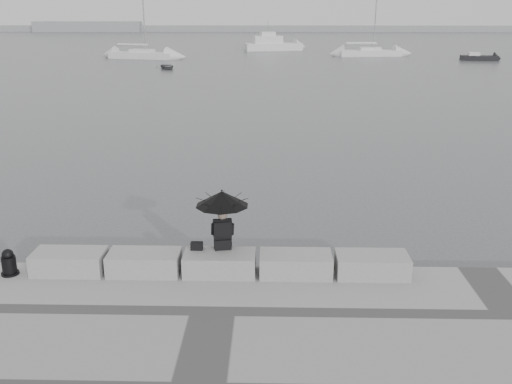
{
  "coord_description": "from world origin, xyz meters",
  "views": [
    {
      "loc": [
        1.1,
        -12.08,
        6.19
      ],
      "look_at": [
        0.73,
        3.0,
        1.33
      ],
      "focal_mm": 40.0,
      "sensor_mm": 36.0,
      "label": 1
    }
  ],
  "objects_px": {
    "sailboat_left": "(142,55)",
    "motor_cruiser": "(273,45)",
    "small_motorboat": "(479,58)",
    "dinghy": "(167,67)",
    "mooring_bollard": "(9,264)",
    "seated_person": "(222,206)",
    "sailboat_right": "(370,52)"
  },
  "relations": [
    {
      "from": "sailboat_right",
      "to": "motor_cruiser",
      "type": "bearing_deg",
      "value": 136.34
    },
    {
      "from": "seated_person",
      "to": "sailboat_left",
      "type": "height_order",
      "value": "sailboat_left"
    },
    {
      "from": "mooring_bollard",
      "to": "small_motorboat",
      "type": "xyz_separation_m",
      "value": [
        31.97,
        62.26,
        -0.44
      ]
    },
    {
      "from": "small_motorboat",
      "to": "dinghy",
      "type": "bearing_deg",
      "value": -155.75
    },
    {
      "from": "sailboat_left",
      "to": "dinghy",
      "type": "xyz_separation_m",
      "value": [
        5.51,
        -13.26,
        -0.26
      ]
    },
    {
      "from": "seated_person",
      "to": "sailboat_right",
      "type": "xyz_separation_m",
      "value": [
        14.61,
        68.23,
        -1.5
      ]
    },
    {
      "from": "dinghy",
      "to": "seated_person",
      "type": "bearing_deg",
      "value": -103.98
    },
    {
      "from": "small_motorboat",
      "to": "sailboat_left",
      "type": "bearing_deg",
      "value": -175.24
    },
    {
      "from": "small_motorboat",
      "to": "dinghy",
      "type": "distance_m",
      "value": 39.05
    },
    {
      "from": "mooring_bollard",
      "to": "dinghy",
      "type": "distance_m",
      "value": 51.01
    },
    {
      "from": "seated_person",
      "to": "small_motorboat",
      "type": "height_order",
      "value": "seated_person"
    },
    {
      "from": "small_motorboat",
      "to": "dinghy",
      "type": "relative_size",
      "value": 1.53
    },
    {
      "from": "motor_cruiser",
      "to": "dinghy",
      "type": "distance_m",
      "value": 30.99
    },
    {
      "from": "mooring_bollard",
      "to": "sailboat_right",
      "type": "height_order",
      "value": "sailboat_right"
    },
    {
      "from": "motor_cruiser",
      "to": "sailboat_right",
      "type": "bearing_deg",
      "value": -53.12
    },
    {
      "from": "mooring_bollard",
      "to": "sailboat_left",
      "type": "xyz_separation_m",
      "value": [
        -10.84,
        63.99,
        -0.25
      ]
    },
    {
      "from": "mooring_bollard",
      "to": "sailboat_right",
      "type": "xyz_separation_m",
      "value": [
        19.37,
        68.71,
        -0.24
      ]
    },
    {
      "from": "mooring_bollard",
      "to": "small_motorboat",
      "type": "height_order",
      "value": "mooring_bollard"
    },
    {
      "from": "seated_person",
      "to": "sailboat_right",
      "type": "bearing_deg",
      "value": 67.0
    },
    {
      "from": "sailboat_right",
      "to": "motor_cruiser",
      "type": "distance_m",
      "value": 16.99
    },
    {
      "from": "sailboat_left",
      "to": "motor_cruiser",
      "type": "bearing_deg",
      "value": 57.11
    },
    {
      "from": "sailboat_right",
      "to": "sailboat_left",
      "type": "bearing_deg",
      "value": -175.44
    },
    {
      "from": "sailboat_left",
      "to": "motor_cruiser",
      "type": "distance_m",
      "value": 23.05
    },
    {
      "from": "sailboat_right",
      "to": "small_motorboat",
      "type": "bearing_deg",
      "value": -31.41
    },
    {
      "from": "mooring_bollard",
      "to": "dinghy",
      "type": "bearing_deg",
      "value": 96.0
    },
    {
      "from": "mooring_bollard",
      "to": "motor_cruiser",
      "type": "distance_m",
      "value": 79.72
    },
    {
      "from": "sailboat_right",
      "to": "dinghy",
      "type": "height_order",
      "value": "sailboat_right"
    },
    {
      "from": "motor_cruiser",
      "to": "small_motorboat",
      "type": "distance_m",
      "value": 30.98
    },
    {
      "from": "mooring_bollard",
      "to": "dinghy",
      "type": "relative_size",
      "value": 0.21
    },
    {
      "from": "seated_person",
      "to": "small_motorboat",
      "type": "relative_size",
      "value": 0.3
    },
    {
      "from": "sailboat_right",
      "to": "seated_person",
      "type": "bearing_deg",
      "value": -106.41
    },
    {
      "from": "seated_person",
      "to": "motor_cruiser",
      "type": "height_order",
      "value": "motor_cruiser"
    }
  ]
}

